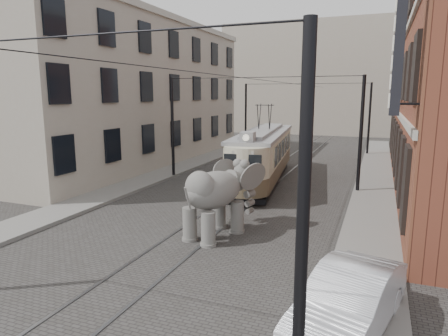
% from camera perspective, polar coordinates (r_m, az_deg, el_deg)
% --- Properties ---
extents(ground, '(120.00, 120.00, 0.00)m').
position_cam_1_polar(ground, '(17.12, -0.35, -6.59)').
color(ground, '#3D3B39').
extents(tram_rails, '(1.54, 80.00, 0.02)m').
position_cam_1_polar(tram_rails, '(17.12, -0.35, -6.55)').
color(tram_rails, slate).
rests_on(tram_rails, ground).
extents(sidewalk_right, '(2.00, 60.00, 0.15)m').
position_cam_1_polar(sidewalk_right, '(15.98, 20.27, -8.25)').
color(sidewalk_right, slate).
rests_on(sidewalk_right, ground).
extents(sidewalk_left, '(2.00, 60.00, 0.15)m').
position_cam_1_polar(sidewalk_left, '(20.34, -17.65, -4.10)').
color(sidewalk_left, slate).
rests_on(sidewalk_left, ground).
extents(stucco_building, '(7.00, 24.00, 10.00)m').
position_cam_1_polar(stucco_building, '(30.44, -12.87, 10.20)').
color(stucco_building, '#A19685').
rests_on(stucco_building, ground).
extents(distant_block, '(28.00, 10.00, 14.00)m').
position_cam_1_polar(distant_block, '(55.56, 15.55, 12.19)').
color(distant_block, '#A19685').
rests_on(distant_block, ground).
extents(catenary, '(11.00, 30.20, 6.00)m').
position_cam_1_polar(catenary, '(21.24, 4.18, 4.99)').
color(catenary, black).
rests_on(catenary, ground).
extents(tram, '(3.73, 11.48, 4.47)m').
position_cam_1_polar(tram, '(23.27, 5.74, 3.56)').
color(tram, beige).
rests_on(tram, ground).
extents(elephant, '(3.46, 4.79, 2.63)m').
position_cam_1_polar(elephant, '(14.16, -1.45, -4.73)').
color(elephant, slate).
rests_on(elephant, ground).
extents(parked_car, '(2.48, 4.48, 1.40)m').
position_cam_1_polar(parked_car, '(9.31, 17.49, -17.81)').
color(parked_car, silver).
rests_on(parked_car, ground).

